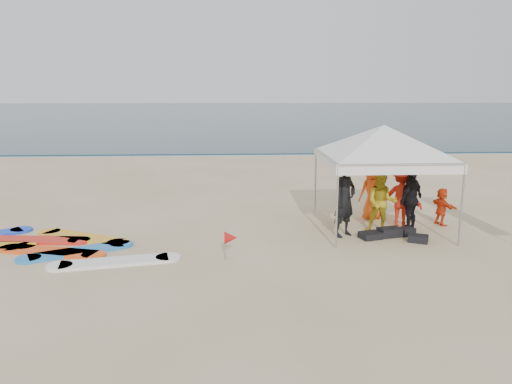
{
  "coord_description": "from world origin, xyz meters",
  "views": [
    {
      "loc": [
        -0.97,
        -9.16,
        3.7
      ],
      "look_at": [
        -0.35,
        2.6,
        1.2
      ],
      "focal_mm": 35.0,
      "sensor_mm": 36.0,
      "label": 1
    }
  ],
  "objects_px": {
    "person_yellow": "(382,202)",
    "person_seated": "(442,207)",
    "person_orange_a": "(402,197)",
    "person_black_a": "(345,199)",
    "surfboard_spread": "(31,247)",
    "canopy_tent": "(384,125)",
    "marker_pennant": "(231,238)",
    "person_orange_b": "(373,192)",
    "person_black_b": "(411,199)"
  },
  "relations": [
    {
      "from": "surfboard_spread",
      "to": "person_black_a",
      "type": "bearing_deg",
      "value": 4.94
    },
    {
      "from": "marker_pennant",
      "to": "person_seated",
      "type": "bearing_deg",
      "value": 23.67
    },
    {
      "from": "person_black_a",
      "to": "person_yellow",
      "type": "xyz_separation_m",
      "value": [
        1.01,
        0.25,
        -0.14
      ]
    },
    {
      "from": "person_seated",
      "to": "canopy_tent",
      "type": "height_order",
      "value": "canopy_tent"
    },
    {
      "from": "person_yellow",
      "to": "person_black_b",
      "type": "xyz_separation_m",
      "value": [
        0.8,
        0.11,
        0.05
      ]
    },
    {
      "from": "person_orange_a",
      "to": "canopy_tent",
      "type": "distance_m",
      "value": 2.0
    },
    {
      "from": "person_orange_b",
      "to": "person_seated",
      "type": "height_order",
      "value": "person_orange_b"
    },
    {
      "from": "person_orange_a",
      "to": "canopy_tent",
      "type": "height_order",
      "value": "canopy_tent"
    },
    {
      "from": "person_yellow",
      "to": "surfboard_spread",
      "type": "relative_size",
      "value": 0.26
    },
    {
      "from": "marker_pennant",
      "to": "surfboard_spread",
      "type": "bearing_deg",
      "value": 167.97
    },
    {
      "from": "surfboard_spread",
      "to": "canopy_tent",
      "type": "bearing_deg",
      "value": 7.79
    },
    {
      "from": "person_black_a",
      "to": "person_seated",
      "type": "height_order",
      "value": "person_black_a"
    },
    {
      "from": "person_black_a",
      "to": "person_orange_b",
      "type": "relative_size",
      "value": 1.2
    },
    {
      "from": "person_yellow",
      "to": "person_orange_a",
      "type": "height_order",
      "value": "person_orange_a"
    },
    {
      "from": "marker_pennant",
      "to": "person_black_b",
      "type": "bearing_deg",
      "value": 23.19
    },
    {
      "from": "person_black_a",
      "to": "canopy_tent",
      "type": "xyz_separation_m",
      "value": [
        1.07,
        0.52,
        1.79
      ]
    },
    {
      "from": "canopy_tent",
      "to": "person_orange_b",
      "type": "bearing_deg",
      "value": 84.7
    },
    {
      "from": "person_yellow",
      "to": "canopy_tent",
      "type": "distance_m",
      "value": 1.95
    },
    {
      "from": "canopy_tent",
      "to": "person_black_a",
      "type": "bearing_deg",
      "value": -153.92
    },
    {
      "from": "person_yellow",
      "to": "person_orange_a",
      "type": "relative_size",
      "value": 0.96
    },
    {
      "from": "person_orange_b",
      "to": "surfboard_spread",
      "type": "bearing_deg",
      "value": 2.59
    },
    {
      "from": "surfboard_spread",
      "to": "person_black_b",
      "type": "bearing_deg",
      "value": 6.19
    },
    {
      "from": "person_orange_b",
      "to": "person_seated",
      "type": "relative_size",
      "value": 1.54
    },
    {
      "from": "person_black_a",
      "to": "marker_pennant",
      "type": "xyz_separation_m",
      "value": [
        -2.85,
        -1.64,
        -0.45
      ]
    },
    {
      "from": "person_yellow",
      "to": "marker_pennant",
      "type": "distance_m",
      "value": 4.31
    },
    {
      "from": "canopy_tent",
      "to": "marker_pennant",
      "type": "distance_m",
      "value": 5.0
    },
    {
      "from": "person_orange_b",
      "to": "person_orange_a",
      "type": "bearing_deg",
      "value": 105.74
    },
    {
      "from": "person_orange_a",
      "to": "person_orange_b",
      "type": "distance_m",
      "value": 1.08
    },
    {
      "from": "person_black_a",
      "to": "person_yellow",
      "type": "relative_size",
      "value": 1.18
    },
    {
      "from": "person_black_b",
      "to": "person_seated",
      "type": "height_order",
      "value": "person_black_b"
    },
    {
      "from": "person_orange_b",
      "to": "canopy_tent",
      "type": "height_order",
      "value": "canopy_tent"
    },
    {
      "from": "person_yellow",
      "to": "marker_pennant",
      "type": "bearing_deg",
      "value": -139.06
    },
    {
      "from": "person_yellow",
      "to": "person_seated",
      "type": "xyz_separation_m",
      "value": [
        1.85,
        0.62,
        -0.29
      ]
    },
    {
      "from": "person_orange_a",
      "to": "surfboard_spread",
      "type": "bearing_deg",
      "value": 32.34
    },
    {
      "from": "person_black_a",
      "to": "person_orange_a",
      "type": "distance_m",
      "value": 1.81
    },
    {
      "from": "person_yellow",
      "to": "surfboard_spread",
      "type": "xyz_separation_m",
      "value": [
        -8.5,
        -0.9,
        -0.76
      ]
    },
    {
      "from": "person_black_a",
      "to": "person_seated",
      "type": "relative_size",
      "value": 1.84
    },
    {
      "from": "person_orange_b",
      "to": "person_yellow",
      "type": "bearing_deg",
      "value": 71.36
    },
    {
      "from": "person_black_a",
      "to": "marker_pennant",
      "type": "bearing_deg",
      "value": 171.64
    },
    {
      "from": "person_yellow",
      "to": "person_seated",
      "type": "height_order",
      "value": "person_yellow"
    },
    {
      "from": "person_orange_a",
      "to": "person_orange_b",
      "type": "relative_size",
      "value": 1.05
    },
    {
      "from": "person_black_b",
      "to": "canopy_tent",
      "type": "xyz_separation_m",
      "value": [
        -0.74,
        0.16,
        1.89
      ]
    },
    {
      "from": "person_black_b",
      "to": "person_black_a",
      "type": "bearing_deg",
      "value": -30.58
    },
    {
      "from": "canopy_tent",
      "to": "marker_pennant",
      "type": "height_order",
      "value": "canopy_tent"
    },
    {
      "from": "person_orange_a",
      "to": "surfboard_spread",
      "type": "height_order",
      "value": "person_orange_a"
    },
    {
      "from": "canopy_tent",
      "to": "marker_pennant",
      "type": "relative_size",
      "value": 6.52
    },
    {
      "from": "person_orange_a",
      "to": "canopy_tent",
      "type": "bearing_deg",
      "value": 37.27
    },
    {
      "from": "person_black_a",
      "to": "surfboard_spread",
      "type": "bearing_deg",
      "value": 146.7
    },
    {
      "from": "person_seated",
      "to": "surfboard_spread",
      "type": "distance_m",
      "value": 10.48
    },
    {
      "from": "person_yellow",
      "to": "surfboard_spread",
      "type": "bearing_deg",
      "value": -159.05
    }
  ]
}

